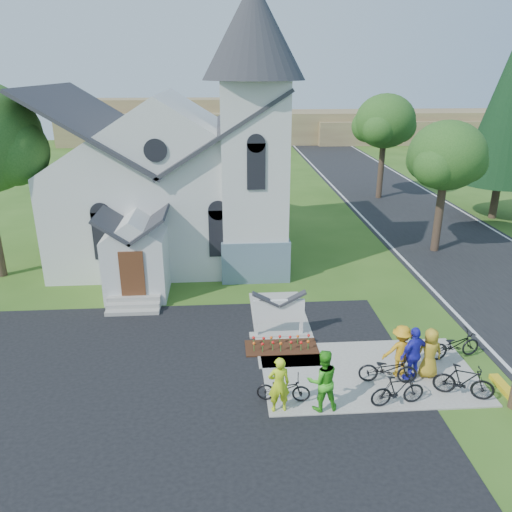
{
  "coord_description": "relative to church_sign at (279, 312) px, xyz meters",
  "views": [
    {
      "loc": [
        -3.21,
        -13.28,
        9.5
      ],
      "look_at": [
        -1.93,
        5.0,
        2.58
      ],
      "focal_mm": 35.0,
      "sensor_mm": 36.0,
      "label": 1
    }
  ],
  "objects": [
    {
      "name": "ground",
      "position": [
        1.2,
        -3.2,
        -1.03
      ],
      "size": [
        120.0,
        120.0,
        0.0
      ],
      "primitive_type": "plane",
      "color": "#325919",
      "rests_on": "ground"
    },
    {
      "name": "parking_lot",
      "position": [
        -5.8,
        -5.2,
        -1.02
      ],
      "size": [
        20.0,
        16.0,
        0.02
      ],
      "primitive_type": "cube",
      "color": "black",
      "rests_on": "ground"
    },
    {
      "name": "road",
      "position": [
        11.2,
        11.8,
        -1.02
      ],
      "size": [
        8.0,
        90.0,
        0.02
      ],
      "primitive_type": "cube",
      "color": "black",
      "rests_on": "ground"
    },
    {
      "name": "sidewalk",
      "position": [
        2.7,
        -2.7,
        -1.0
      ],
      "size": [
        7.0,
        4.0,
        0.05
      ],
      "primitive_type": "cube",
      "color": "gray",
      "rests_on": "ground"
    },
    {
      "name": "church",
      "position": [
        -4.28,
        9.28,
        4.22
      ],
      "size": [
        12.35,
        12.0,
        13.0
      ],
      "color": "silver",
      "rests_on": "ground"
    },
    {
      "name": "church_sign",
      "position": [
        0.0,
        0.0,
        0.0
      ],
      "size": [
        2.2,
        0.4,
        1.7
      ],
      "color": "gray",
      "rests_on": "ground"
    },
    {
      "name": "flower_bed",
      "position": [
        0.0,
        -0.9,
        -0.99
      ],
      "size": [
        2.6,
        1.1,
        0.07
      ],
      "primitive_type": "cube",
      "color": "#371E0F",
      "rests_on": "ground"
    },
    {
      "name": "tree_road_near",
      "position": [
        9.7,
        8.8,
        4.18
      ],
      "size": [
        4.0,
        4.0,
        7.05
      ],
      "color": "#39271F",
      "rests_on": "ground"
    },
    {
      "name": "tree_road_mid",
      "position": [
        10.2,
        20.8,
        4.75
      ],
      "size": [
        4.4,
        4.4,
        7.8
      ],
      "color": "#39271F",
      "rests_on": "ground"
    },
    {
      "name": "conifer",
      "position": [
        16.2,
        14.8,
        6.36
      ],
      "size": [
        5.2,
        5.2,
        12.4
      ],
      "color": "#39271F",
      "rests_on": "ground"
    },
    {
      "name": "distant_hills",
      "position": [
        4.56,
        53.13,
        1.15
      ],
      "size": [
        61.0,
        10.0,
        5.6
      ],
      "color": "brown",
      "rests_on": "ground"
    },
    {
      "name": "cyclist_0",
      "position": [
        -0.5,
        -4.4,
        -0.09
      ],
      "size": [
        0.69,
        0.49,
        1.78
      ],
      "primitive_type": "imported",
      "rotation": [
        0.0,
        0.0,
        3.25
      ],
      "color": "#CEEF1C",
      "rests_on": "sidewalk"
    },
    {
      "name": "bike_0",
      "position": [
        -0.31,
        -3.96,
        -0.55
      ],
      "size": [
        1.68,
        0.79,
        0.85
      ],
      "primitive_type": "imported",
      "rotation": [
        0.0,
        0.0,
        1.43
      ],
      "color": "black",
      "rests_on": "sidewalk"
    },
    {
      "name": "cyclist_1",
      "position": [
        0.77,
        -4.4,
        -0.01
      ],
      "size": [
        1.01,
        0.82,
        1.93
      ],
      "primitive_type": "imported",
      "rotation": [
        0.0,
        0.0,
        3.24
      ],
      "color": "green",
      "rests_on": "sidewalk"
    },
    {
      "name": "bike_1",
      "position": [
        3.05,
        -4.4,
        -0.47
      ],
      "size": [
        1.74,
        0.68,
        1.02
      ],
      "primitive_type": "imported",
      "rotation": [
        0.0,
        0.0,
        1.69
      ],
      "color": "black",
      "rests_on": "sidewalk"
    },
    {
      "name": "cyclist_2",
      "position": [
        3.96,
        -3.14,
        -0.04
      ],
      "size": [
        1.19,
        0.87,
        1.87
      ],
      "primitive_type": "imported",
      "rotation": [
        0.0,
        0.0,
        3.57
      ],
      "color": "#2927C7",
      "rests_on": "sidewalk"
    },
    {
      "name": "bike_2",
      "position": [
        3.12,
        -3.25,
        -0.49
      ],
      "size": [
        1.92,
        0.9,
        0.97
      ],
      "primitive_type": "imported",
      "rotation": [
        0.0,
        0.0,
        1.43
      ],
      "color": "black",
      "rests_on": "sidewalk"
    },
    {
      "name": "cyclist_3",
      "position": [
        3.64,
        -2.87,
        -0.09
      ],
      "size": [
        1.17,
        0.7,
        1.78
      ],
      "primitive_type": "imported",
      "rotation": [
        0.0,
        0.0,
        3.11
      ],
      "color": "orange",
      "rests_on": "sidewalk"
    },
    {
      "name": "bike_3",
      "position": [
        5.19,
        -4.13,
        -0.44
      ],
      "size": [
        1.83,
        1.17,
        1.07
      ],
      "primitive_type": "imported",
      "rotation": [
        0.0,
        0.0,
        1.16
      ],
      "color": "black",
      "rests_on": "sidewalk"
    },
    {
      "name": "cyclist_4",
      "position": [
        4.55,
        -2.98,
        -0.13
      ],
      "size": [
        0.84,
        0.55,
        1.7
      ],
      "primitive_type": "imported",
      "rotation": [
        0.0,
        0.0,
        3.13
      ],
      "color": "gold",
      "rests_on": "sidewalk"
    },
    {
      "name": "bike_4",
      "position": [
        5.9,
        -1.98,
        -0.48
      ],
      "size": [
        1.99,
        1.0,
        1.0
      ],
      "primitive_type": "imported",
      "rotation": [
        0.0,
        0.0,
        1.75
      ],
      "color": "black",
      "rests_on": "sidewalk"
    }
  ]
}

